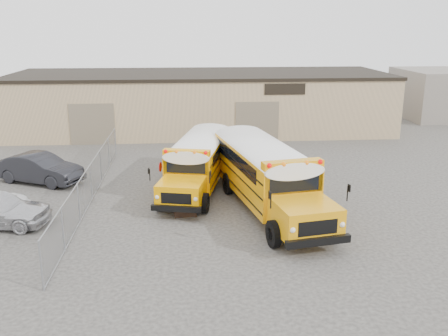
{
  "coord_description": "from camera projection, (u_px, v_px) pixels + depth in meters",
  "views": [
    {
      "loc": [
        -1.19,
        -21.05,
        8.46
      ],
      "look_at": [
        0.6,
        2.6,
        1.6
      ],
      "focal_mm": 40.0,
      "sensor_mm": 36.0,
      "label": 1
    }
  ],
  "objects": [
    {
      "name": "chainlink_fence",
      "position": [
        91.0,
        182.0,
        24.78
      ],
      "size": [
        0.07,
        18.07,
        1.81
      ],
      "color": "gray",
      "rests_on": "ground"
    },
    {
      "name": "school_bus_left",
      "position": [
        216.0,
        135.0,
        32.01
      ],
      "size": [
        4.29,
        9.62,
        2.74
      ],
      "color": "#FFA300",
      "rests_on": "ground"
    },
    {
      "name": "ground",
      "position": [
        215.0,
        218.0,
        22.6
      ],
      "size": [
        120.0,
        120.0,
        0.0
      ],
      "primitive_type": "plane",
      "color": "#353330",
      "rests_on": "ground"
    },
    {
      "name": "car_dark",
      "position": [
        39.0,
        168.0,
        27.44
      ],
      "size": [
        5.18,
        3.64,
        1.62
      ],
      "primitive_type": "imported",
      "rotation": [
        0.0,
        0.0,
        1.13
      ],
      "color": "black",
      "rests_on": "ground"
    },
    {
      "name": "school_bus_right",
      "position": [
        229.0,
        140.0,
        29.63
      ],
      "size": [
        4.55,
        11.01,
        3.14
      ],
      "color": "orange",
      "rests_on": "ground"
    },
    {
      "name": "warehouse",
      "position": [
        201.0,
        101.0,
        41.09
      ],
      "size": [
        30.2,
        10.2,
        4.67
      ],
      "color": "#D3B582",
      "rests_on": "ground"
    },
    {
      "name": "tarp_bundle",
      "position": [
        184.0,
        198.0,
        22.85
      ],
      "size": [
        1.09,
        1.09,
        1.49
      ],
      "color": "black",
      "rests_on": "ground"
    }
  ]
}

